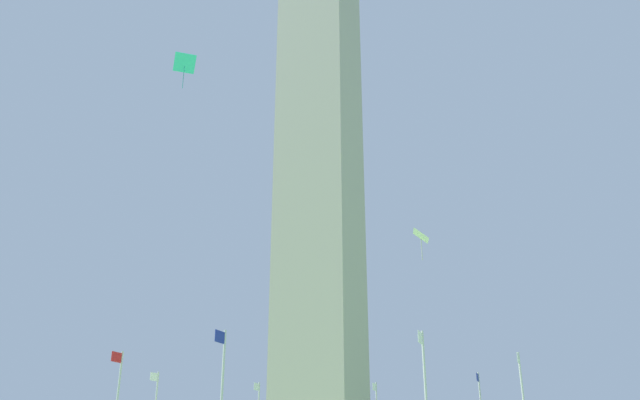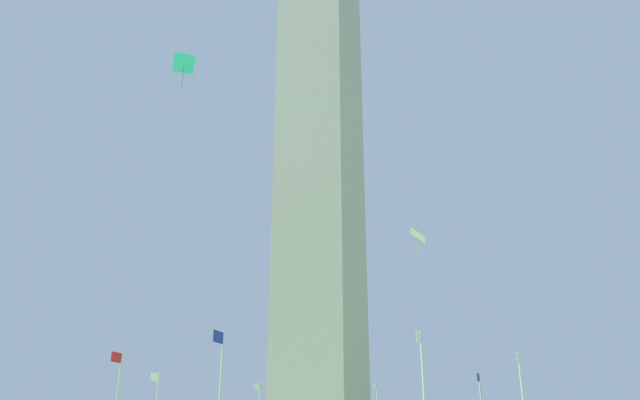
# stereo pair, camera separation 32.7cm
# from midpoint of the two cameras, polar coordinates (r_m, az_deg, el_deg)

# --- Properties ---
(obelisk_monument) EXTENTS (5.81, 5.81, 52.80)m
(obelisk_monument) POSITION_cam_midpoint_polar(r_m,az_deg,el_deg) (54.33, 0.17, 5.04)
(obelisk_monument) COLOR #A8A399
(obelisk_monument) RESTS_ON ground
(kite_cyan_diamond) EXTENTS (1.93, 1.96, 2.48)m
(kite_cyan_diamond) POSITION_cam_midpoint_polar(r_m,az_deg,el_deg) (47.80, -11.80, 11.72)
(kite_cyan_diamond) COLOR #33C6D1
(kite_white_diamond) EXTENTS (1.00, 0.88, 1.46)m
(kite_white_diamond) POSITION_cam_midpoint_polar(r_m,az_deg,el_deg) (30.19, 9.01, -3.23)
(kite_white_diamond) COLOR white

